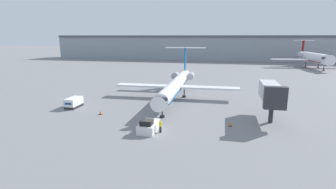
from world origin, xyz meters
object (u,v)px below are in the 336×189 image
Objects in this scene: pushback_tug at (149,126)px; traffic_cone_right at (230,124)px; traffic_cone_left at (100,113)px; jet_bridge at (271,93)px; airplane_main at (176,84)px; worker_near_tug at (160,126)px; luggage_cart at (74,103)px; airplane_parked_far_left at (314,58)px.

traffic_cone_right is (11.50, 4.65, -0.35)m from pushback_tug.
jet_bridge is at bearing 6.59° from traffic_cone_left.
jet_bridge is at bearing -34.74° from airplane_main.
traffic_cone_right is (9.71, 4.82, -0.59)m from worker_near_tug.
luggage_cart is 7.87m from traffic_cone_left.
airplane_main is 42.36× the size of traffic_cone_right.
airplane_parked_far_left is at bearing 63.02° from worker_near_tug.
jet_bridge is (17.72, 9.35, 3.70)m from pushback_tug.
airplane_main reaches higher than worker_near_tug.
jet_bridge is at bearing -0.07° from luggage_cart.
worker_near_tug is 0.05× the size of airplane_parked_far_left.
jet_bridge is (35.35, -0.05, 3.50)m from luggage_cart.
jet_bridge is at bearing 30.88° from worker_near_tug.
luggage_cart is at bearing -145.45° from airplane_main.
jet_bridge is (17.64, -12.23, 1.31)m from airplane_main.
worker_near_tug is at bearing -5.51° from pushback_tug.
airplane_parked_far_left reaches higher than jet_bridge.
traffic_cone_left is 0.07× the size of jet_bridge.
pushback_tug is at bearing -90.20° from airplane_main.
luggage_cart is at bearing 179.93° from jet_bridge.
pushback_tug is at bearing -30.10° from traffic_cone_left.
worker_near_tug is (1.79, -0.17, 0.24)m from pushback_tug.
luggage_cart reaches higher than traffic_cone_right.
luggage_cart is 5.40× the size of traffic_cone_left.
pushback_tug is 0.47× the size of jet_bridge.
jet_bridge reaches higher than traffic_cone_right.
worker_near_tug is (19.42, -9.57, 0.05)m from luggage_cart.
pushback_tug is at bearing -117.93° from airplane_parked_far_left.
luggage_cart is 2.03× the size of worker_near_tug.
pushback_tug reaches higher than traffic_cone_right.
traffic_cone_left is 28.71m from jet_bridge.
luggage_cart is 29.52m from traffic_cone_right.
worker_near_tug is 2.66× the size of traffic_cone_left.
traffic_cone_left is at bearing 176.25° from traffic_cone_right.
traffic_cone_right is at bearing -112.97° from airplane_parked_far_left.
pushback_tug is 2.40× the size of worker_near_tug.
traffic_cone_right is at bearing 22.00° from pushback_tug.
airplane_parked_far_left is (47.50, 89.59, 3.67)m from pushback_tug.
airplane_parked_far_left reaches higher than worker_near_tug.
luggage_cart is 21.65m from worker_near_tug.
airplane_parked_far_left is at bearing 67.03° from traffic_cone_right.
pushback_tug is (-0.07, -21.59, -2.39)m from airplane_main.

